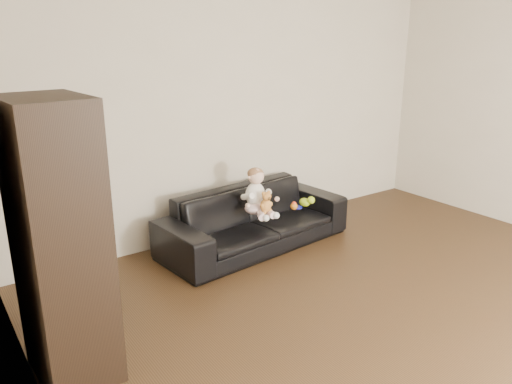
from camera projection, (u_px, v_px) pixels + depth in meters
floor at (467, 346)px, 3.40m from camera, size 5.50×5.50×0.00m
wall_back at (244, 109)px, 5.16m from camera, size 5.00×0.00×5.00m
wall_left at (73, 266)px, 1.65m from camera, size 0.00×5.50×5.50m
sofa at (255, 218)px, 4.96m from camera, size 2.02×0.96×0.57m
cabinet at (60, 245)px, 2.90m from camera, size 0.47×0.62×1.72m
shelf_item at (56, 181)px, 2.79m from camera, size 0.20×0.26×0.28m
baby at (257, 194)px, 4.76m from camera, size 0.35×0.42×0.46m
teddy_bear at (266, 202)px, 4.67m from camera, size 0.13×0.13×0.21m
toy_green at (305, 202)px, 5.03m from camera, size 0.12×0.14×0.09m
toy_rattle at (294, 206)px, 4.93m from camera, size 0.09×0.09×0.07m
toy_blue_disc at (298, 207)px, 4.99m from camera, size 0.12×0.12×0.01m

